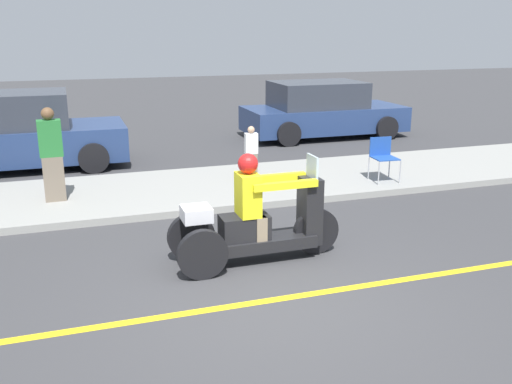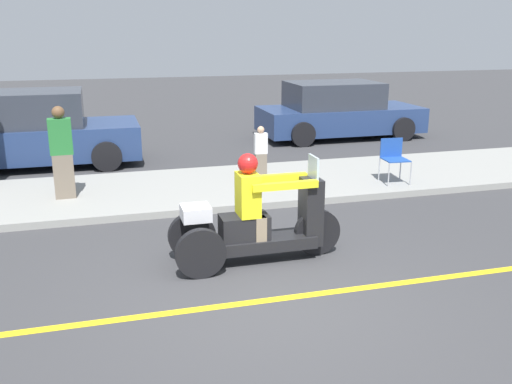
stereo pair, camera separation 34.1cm
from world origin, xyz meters
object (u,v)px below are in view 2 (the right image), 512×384
Objects in this scene: motorcycle_trike at (256,223)px; spectator_near_curb at (62,154)px; parked_car_lot_left at (36,131)px; spectator_by_tree at (261,153)px; folding_chair_curbside at (393,156)px; parked_car_lot_right at (338,112)px.

spectator_near_curb reaches higher than motorcycle_trike.
spectator_by_tree is at bearing -33.49° from parked_car_lot_left.
motorcycle_trike is 1.44× the size of spectator_near_curb.
folding_chair_curbside is at bearing -5.43° from spectator_near_curb.
parked_car_lot_right is (7.75, 1.32, -0.05)m from parked_car_lot_left.
motorcycle_trike is at bearing -52.89° from spectator_near_curb.
parked_car_lot_left is (-0.70, 3.19, -0.12)m from spectator_near_curb.
parked_car_lot_right is (7.05, 4.51, -0.17)m from spectator_near_curb.
parked_car_lot_right is (1.06, 5.08, 0.10)m from folding_chair_curbside.
spectator_by_tree is 1.26× the size of folding_chair_curbside.
parked_car_lot_right reaches higher than folding_chair_curbside.
spectator_near_curb reaches higher than spectator_by_tree.
motorcycle_trike is 2.78× the size of folding_chair_curbside.
motorcycle_trike is 4.17m from spectator_near_curb.
folding_chair_curbside is (2.37, -0.90, 0.01)m from spectator_by_tree.
motorcycle_trike is 0.53× the size of parked_car_lot_left.
parked_car_lot_right is at bearing 50.69° from spectator_by_tree.
spectator_by_tree is 0.65× the size of spectator_near_curb.
spectator_near_curb is 0.37× the size of parked_car_lot_left.
motorcycle_trike is 4.44m from folding_chair_curbside.
parked_car_lot_left is at bearing 150.67° from folding_chair_curbside.
folding_chair_curbside is at bearing -101.77° from parked_car_lot_right.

